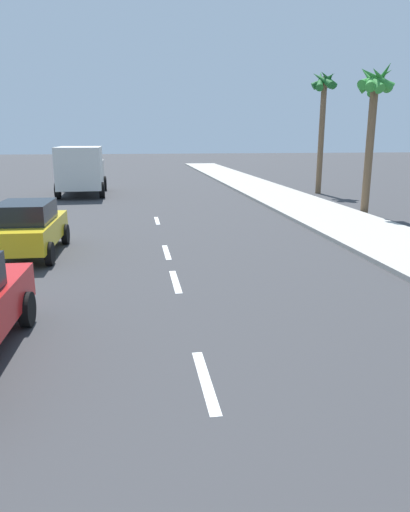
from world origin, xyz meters
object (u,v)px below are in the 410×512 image
parked_car_yellow (28,227)px  palm_tree_distant (323,99)px  delivery_truck (81,169)px  palm_tree_far (374,96)px

parked_car_yellow → palm_tree_distant: palm_tree_distant is taller
delivery_truck → palm_tree_far: (13.21, -9.17, 3.54)m
palm_tree_far → palm_tree_distant: bearing=83.4°
parked_car_yellow → delivery_truck: bearing=91.3°
parked_car_yellow → palm_tree_distant: bearing=44.8°
parked_car_yellow → palm_tree_distant: 20.02m
palm_tree_far → palm_tree_distant: palm_tree_distant is taller
parked_car_yellow → palm_tree_far: bearing=24.6°
palm_tree_far → palm_tree_distant: 7.76m
parked_car_yellow → palm_tree_far: 15.03m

